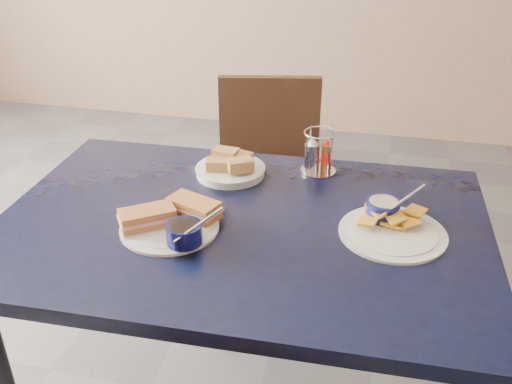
% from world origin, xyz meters
% --- Properties ---
extents(dining_table, '(1.33, 0.91, 0.75)m').
position_xyz_m(dining_table, '(-0.02, -0.03, 0.69)').
color(dining_table, black).
rests_on(dining_table, ground).
extents(chair_far, '(0.48, 0.47, 0.87)m').
position_xyz_m(chair_far, '(-0.10, 0.77, 0.50)').
color(chair_far, black).
rests_on(chair_far, ground).
extents(sandwich_plate, '(0.30, 0.26, 0.12)m').
position_xyz_m(sandwich_plate, '(-0.18, -0.11, 0.78)').
color(sandwich_plate, white).
rests_on(sandwich_plate, dining_table).
extents(plantain_plate, '(0.27, 0.27, 0.12)m').
position_xyz_m(plantain_plate, '(0.36, 0.02, 0.77)').
color(plantain_plate, white).
rests_on(plantain_plate, dining_table).
extents(bread_basket, '(0.21, 0.21, 0.07)m').
position_xyz_m(bread_basket, '(-0.13, 0.23, 0.77)').
color(bread_basket, white).
rests_on(bread_basket, dining_table).
extents(condiment_caddy, '(0.11, 0.11, 0.14)m').
position_xyz_m(condiment_caddy, '(0.13, 0.31, 0.81)').
color(condiment_caddy, silver).
rests_on(condiment_caddy, dining_table).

